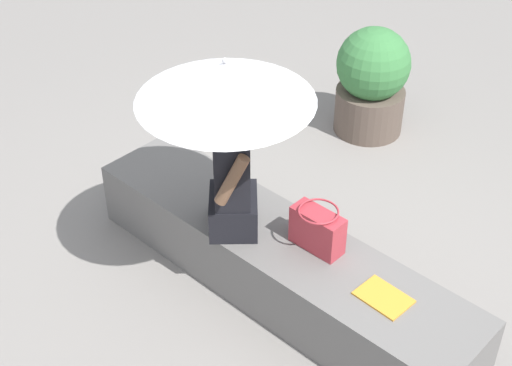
{
  "coord_description": "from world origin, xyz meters",
  "views": [
    {
      "loc": [
        -2.2,
        2.54,
        3.31
      ],
      "look_at": [
        0.13,
        0.06,
        0.78
      ],
      "focal_mm": 52.84,
      "sensor_mm": 36.0,
      "label": 1
    }
  ],
  "objects_px": {
    "person_seated": "(233,173)",
    "handbag_black": "(317,229)",
    "magazine": "(383,298)",
    "planter_near": "(372,81)",
    "parasol": "(225,82)"
  },
  "relations": [
    {
      "from": "magazine",
      "to": "planter_near",
      "type": "xyz_separation_m",
      "value": [
        1.44,
        -1.88,
        0.01
      ]
    },
    {
      "from": "handbag_black",
      "to": "magazine",
      "type": "relative_size",
      "value": 1.13
    },
    {
      "from": "parasol",
      "to": "handbag_black",
      "type": "relative_size",
      "value": 3.62
    },
    {
      "from": "parasol",
      "to": "person_seated",
      "type": "bearing_deg",
      "value": -67.29
    },
    {
      "from": "handbag_black",
      "to": "magazine",
      "type": "bearing_deg",
      "value": 171.19
    },
    {
      "from": "person_seated",
      "to": "planter_near",
      "type": "relative_size",
      "value": 1.02
    },
    {
      "from": "handbag_black",
      "to": "planter_near",
      "type": "xyz_separation_m",
      "value": [
        0.91,
        -1.79,
        -0.12
      ]
    },
    {
      "from": "parasol",
      "to": "planter_near",
      "type": "height_order",
      "value": "parasol"
    },
    {
      "from": "person_seated",
      "to": "handbag_black",
      "type": "height_order",
      "value": "person_seated"
    },
    {
      "from": "person_seated",
      "to": "parasol",
      "type": "relative_size",
      "value": 0.79
    },
    {
      "from": "person_seated",
      "to": "handbag_black",
      "type": "relative_size",
      "value": 2.85
    },
    {
      "from": "magazine",
      "to": "handbag_black",
      "type": "bearing_deg",
      "value": -6.01
    },
    {
      "from": "magazine",
      "to": "planter_near",
      "type": "bearing_deg",
      "value": -49.69
    },
    {
      "from": "parasol",
      "to": "planter_near",
      "type": "bearing_deg",
      "value": -77.29
    },
    {
      "from": "magazine",
      "to": "planter_near",
      "type": "relative_size",
      "value": 0.32
    }
  ]
}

